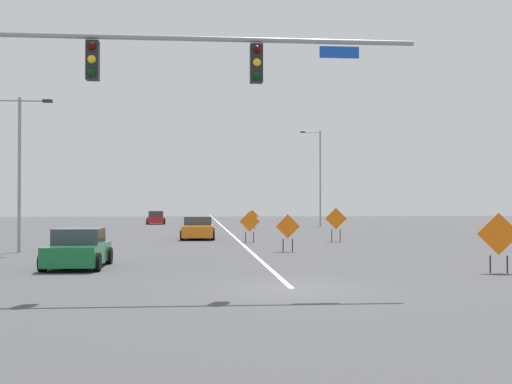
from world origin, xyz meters
name	(u,v)px	position (x,y,z in m)	size (l,w,h in m)	color
ground	(292,289)	(0.00, 0.00, 0.00)	(190.84, 190.84, 0.00)	#444447
road_centre_stripe	(220,225)	(0.00, 53.01, 0.00)	(0.16, 106.02, 0.01)	white
traffic_signal_assembly	(94,85)	(-5.30, -0.01, 5.45)	(13.21, 0.44, 7.08)	gray
street_lamp_far_right	(19,160)	(-10.88, 14.26, 4.34)	(3.01, 0.24, 7.29)	gray
street_lamp_near_left	(319,174)	(9.29, 45.89, 5.10)	(2.01, 0.24, 9.32)	gray
construction_sign_median_far	(499,236)	(7.46, 3.46, 1.23)	(1.39, 0.32, 2.00)	orange
construction_sign_median_near	(288,228)	(1.76, 13.51, 1.11)	(1.16, 0.05, 1.78)	orange
construction_sign_left_lane	(250,223)	(0.55, 21.15, 1.14)	(1.20, 0.23, 1.83)	orange
construction_sign_right_lane	(252,217)	(2.31, 40.13, 1.08)	(1.08, 0.12, 1.72)	orange
construction_sign_right_shoulder	(336,220)	(5.77, 21.47, 1.28)	(1.28, 0.25, 2.02)	orange
car_orange_far	(198,229)	(-2.46, 25.04, 0.66)	(2.23, 4.51, 1.44)	orange
car_green_mid	(78,250)	(-6.82, 6.48, 0.64)	(2.09, 4.01, 1.40)	#196B38
car_red_passing	(156,218)	(-6.93, 55.35, 0.64)	(2.06, 3.94, 1.42)	red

